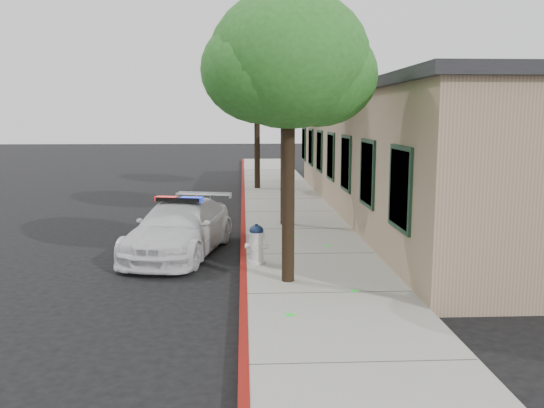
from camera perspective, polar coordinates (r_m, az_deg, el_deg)
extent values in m
plane|color=black|center=(10.58, -3.19, -9.73)|extent=(120.00, 120.00, 0.00)
cube|color=gray|center=(13.53, 3.68, -5.27)|extent=(3.20, 60.00, 0.15)
cube|color=maroon|center=(13.44, -2.88, -5.34)|extent=(0.14, 60.00, 0.16)
cube|color=#A08369|center=(20.20, 16.31, 4.59)|extent=(7.00, 20.00, 4.00)
cube|color=black|center=(20.17, 16.58, 10.60)|extent=(7.30, 20.30, 0.24)
cube|color=black|center=(11.55, 12.68, 1.57)|extent=(0.08, 1.48, 1.68)
cube|color=black|center=(14.44, 9.51, 3.07)|extent=(0.08, 1.48, 1.68)
cube|color=black|center=(17.37, 7.40, 4.07)|extent=(0.08, 1.48, 1.68)
cube|color=black|center=(20.32, 5.89, 4.78)|extent=(0.08, 1.48, 1.68)
cube|color=black|center=(23.28, 4.77, 5.30)|extent=(0.08, 1.48, 1.68)
cube|color=black|center=(26.26, 3.90, 5.71)|extent=(0.08, 1.48, 1.68)
cube|color=black|center=(29.23, 3.20, 6.03)|extent=(0.08, 1.48, 1.68)
imported|color=white|center=(14.09, -9.21, -2.40)|extent=(2.76, 4.79, 1.31)
cube|color=black|center=(13.97, -9.28, 0.47)|extent=(1.23, 0.53, 0.10)
cube|color=red|center=(14.07, -10.51, 0.52)|extent=(0.56, 0.35, 0.11)
cube|color=#0D23EB|center=(13.87, -8.03, 0.46)|extent=(0.56, 0.35, 0.11)
cylinder|color=silver|center=(12.61, -1.56, -5.80)|extent=(0.37, 0.37, 0.06)
cylinder|color=silver|center=(12.53, -1.56, -4.35)|extent=(0.30, 0.30, 0.59)
cylinder|color=silver|center=(12.46, -1.57, -2.93)|extent=(0.34, 0.34, 0.04)
ellipsoid|color=#101D3C|center=(12.45, -1.57, -2.64)|extent=(0.31, 0.31, 0.23)
cylinder|color=#101D3C|center=(12.43, -1.57, -2.16)|extent=(0.08, 0.08, 0.06)
cylinder|color=silver|center=(12.55, -2.39, -4.21)|extent=(0.15, 0.14, 0.12)
cylinder|color=silver|center=(12.50, -0.73, -4.26)|extent=(0.15, 0.14, 0.12)
cylinder|color=silver|center=(12.34, -1.69, -4.33)|extent=(0.17, 0.15, 0.15)
cylinder|color=black|center=(10.97, 1.64, 0.87)|extent=(0.25, 0.25, 3.40)
ellipsoid|color=#26591B|center=(10.92, 1.70, 14.23)|extent=(3.02, 3.02, 2.57)
ellipsoid|color=#26591B|center=(11.01, 4.57, 12.68)|extent=(2.26, 2.26, 1.92)
ellipsoid|color=#26591B|center=(10.78, -0.78, 13.30)|extent=(2.36, 2.36, 2.00)
cylinder|color=black|center=(16.88, 1.32, 4.45)|extent=(0.27, 0.27, 3.86)
ellipsoid|color=#224615|center=(16.91, 1.35, 14.20)|extent=(3.24, 3.24, 2.75)
ellipsoid|color=#224615|center=(17.10, 2.99, 13.08)|extent=(2.61, 2.61, 2.22)
ellipsoid|color=#224615|center=(16.78, -0.24, 13.53)|extent=(2.51, 2.51, 2.13)
cylinder|color=black|center=(25.54, -1.49, 5.39)|extent=(0.25, 0.25, 3.38)
ellipsoid|color=#1B551A|center=(25.51, -1.52, 11.14)|extent=(2.90, 2.90, 2.46)
ellipsoid|color=#1B551A|center=(25.83, -0.59, 10.47)|extent=(2.22, 2.22, 1.89)
ellipsoid|color=#1B551A|center=(25.15, -1.97, 10.73)|extent=(2.32, 2.32, 1.97)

